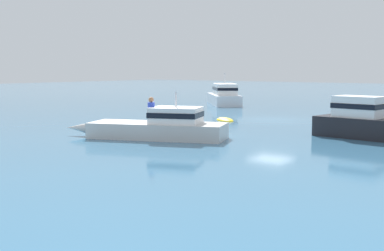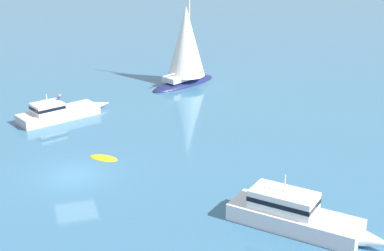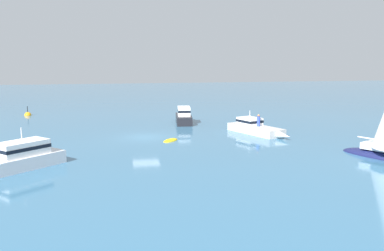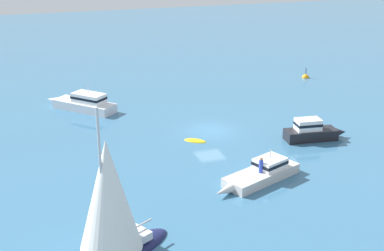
# 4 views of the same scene
# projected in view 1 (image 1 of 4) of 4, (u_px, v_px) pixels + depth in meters

# --- Properties ---
(ground_plane) EXTENTS (160.00, 160.00, 0.00)m
(ground_plane) POSITION_uv_depth(u_px,v_px,m) (272.00, 120.00, 32.34)
(ground_plane) COLOR teal
(cabin_cruiser) EXTENTS (7.13, 6.76, 2.79)m
(cabin_cruiser) POSITION_uv_depth(u_px,v_px,m) (223.00, 96.00, 45.93)
(cabin_cruiser) COLOR white
(cabin_cruiser) RESTS_ON ground
(tender) EXTENTS (1.92, 2.11, 0.33)m
(tender) POSITION_uv_depth(u_px,v_px,m) (225.00, 120.00, 32.02)
(tender) COLOR yellow
(tender) RESTS_ON ground
(powerboat) EXTENTS (2.18, 5.70, 1.93)m
(powerboat) POSITION_uv_depth(u_px,v_px,m) (368.00, 122.00, 23.73)
(powerboat) COLOR black
(powerboat) RESTS_ON ground
(motor_cruiser) EXTENTS (4.32, 7.69, 2.16)m
(motor_cruiser) POSITION_uv_depth(u_px,v_px,m) (158.00, 126.00, 23.77)
(motor_cruiser) COLOR silver
(motor_cruiser) RESTS_ON ground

